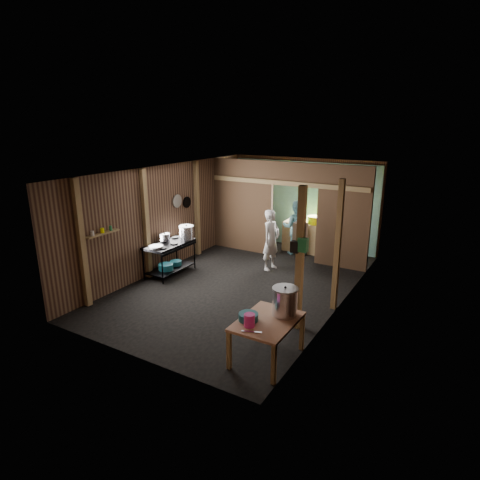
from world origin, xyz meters
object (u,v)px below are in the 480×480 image
Objects in this scene: stove_pot_large at (187,233)px; cook at (271,240)px; prep_table at (267,340)px; yellow_tub at (314,220)px; gas_range at (170,258)px; pink_bucket at (249,320)px; stock_pot at (285,302)px.

cook is (1.81, 1.07, -0.19)m from stove_pot_large.
prep_table is 5.62m from yellow_tub.
gas_range is 0.87× the size of cook.
stove_pot_large is 1.85× the size of pink_bucket.
pink_bucket reaches higher than gas_range.
yellow_tub is at bearing 51.54° from stove_pot_large.
prep_table is at bearing 64.24° from pink_bucket.
stove_pot_large reaches higher than prep_table.
cook reaches higher than stove_pot_large.
cook reaches higher than prep_table.
stove_pot_large is 3.64m from yellow_tub.
cook is (-0.45, -1.79, -0.19)m from yellow_tub.
gas_range is at bearing 150.41° from prep_table.
pink_bucket is 0.13× the size of cook.
gas_range is 4.29m from stock_pot.
stove_pot_large is at bearing 139.59° from pink_bucket.
pink_bucket is 4.26m from cook.
cook is (-1.88, 3.35, -0.13)m from stock_pot.
gas_range is 4.32m from pink_bucket.
pink_bucket is (-0.15, -0.31, 0.43)m from prep_table.
pink_bucket is (3.56, -2.41, 0.38)m from gas_range.
stove_pot_large is at bearing 148.28° from stock_pot.
gas_range is 6.74× the size of pink_bucket.
yellow_tub is 0.26× the size of cook.
stove_pot_large is at bearing 143.89° from prep_table.
pink_bucket reaches higher than prep_table.
prep_table is 2.37× the size of stock_pot.
stove_pot_large is (-3.54, 2.58, 0.61)m from prep_table.
prep_table is 0.65m from stock_pot.
gas_range is at bearing -126.20° from yellow_tub.
yellow_tub is (2.27, 2.85, 0.01)m from stove_pot_large.
yellow_tub is at bearing 105.52° from stock_pot.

